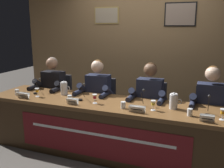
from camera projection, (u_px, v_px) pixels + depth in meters
ground_plane at (112, 152)px, 3.55m from camera, size 12.00×12.00×0.00m
wall_back_panelled at (142, 50)px, 4.58m from camera, size 4.76×0.14×2.60m
conference_table at (109, 121)px, 3.33m from camera, size 3.56×0.77×0.74m
chair_far_left at (59, 102)px, 4.40m from camera, size 0.44×0.45×0.91m
panelist_far_left at (51, 89)px, 4.15m from camera, size 0.51×0.48×1.23m
nameplate_far_left at (23, 95)px, 3.56m from camera, size 0.19×0.06×0.08m
juice_glass_far_left at (37, 91)px, 3.63m from camera, size 0.06×0.06×0.12m
water_cup_far_left at (17, 93)px, 3.72m from camera, size 0.06×0.06×0.08m
microphone_far_left at (37, 89)px, 3.81m from camera, size 0.06×0.17×0.22m
chair_center_left at (101, 107)px, 4.11m from camera, size 0.44×0.45×0.91m
panelist_center_left at (96, 94)px, 3.87m from camera, size 0.51×0.48×1.23m
nameplate_center_left at (72, 101)px, 3.29m from camera, size 0.16×0.06×0.08m
juice_glass_center_left at (95, 97)px, 3.31m from camera, size 0.06×0.06×0.12m
water_cup_center_left at (70, 99)px, 3.41m from camera, size 0.06×0.06×0.08m
microphone_center_left at (82, 95)px, 3.48m from camera, size 0.06×0.17×0.22m
chair_center_right at (151, 113)px, 3.82m from camera, size 0.44×0.45×0.91m
panelist_center_right at (148, 99)px, 3.58m from camera, size 0.51×0.48×1.23m
nameplate_center_right at (137, 109)px, 2.98m from camera, size 0.20×0.06×0.08m
juice_glass_center_right at (153, 103)px, 3.04m from camera, size 0.06×0.06×0.12m
water_cup_center_right at (123, 105)px, 3.12m from camera, size 0.06×0.06×0.08m
microphone_center_right at (142, 101)px, 3.16m from camera, size 0.06×0.17×0.22m
chair_far_right at (208, 121)px, 3.53m from camera, size 0.44×0.45×0.91m
panelist_far_right at (210, 106)px, 3.29m from camera, size 0.51×0.48×1.23m
nameplate_far_right at (207, 118)px, 2.68m from camera, size 0.15×0.06×0.08m
juice_glass_far_right at (223, 112)px, 2.73m from camera, size 0.06×0.06×0.12m
water_cup_far_right at (190, 113)px, 2.87m from camera, size 0.06×0.06×0.08m
microphone_far_right at (208, 109)px, 2.89m from camera, size 0.06×0.17×0.22m
water_pitcher_left_side at (64, 88)px, 3.73m from camera, size 0.15×0.10×0.21m
water_pitcher_right_side at (174, 101)px, 3.10m from camera, size 0.15×0.10×0.21m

